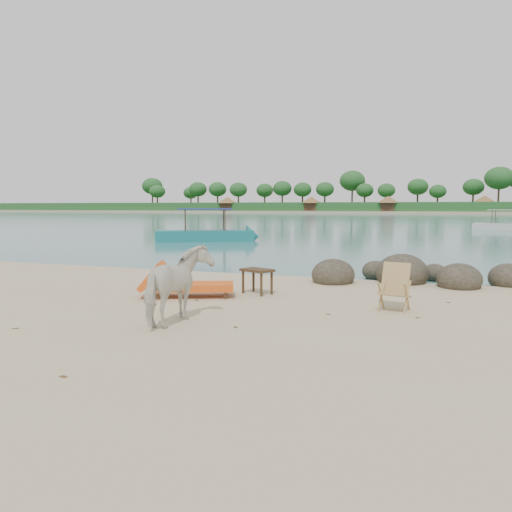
% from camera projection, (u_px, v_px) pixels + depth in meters
% --- Properties ---
extents(water, '(400.00, 400.00, 0.00)m').
position_uv_depth(water, '(422.00, 217.00, 92.47)').
color(water, '#386C70').
rests_on(water, ground).
extents(far_shore, '(420.00, 90.00, 1.40)m').
position_uv_depth(far_shore, '(430.00, 212.00, 167.14)').
color(far_shore, tan).
rests_on(far_shore, ground).
extents(far_scenery, '(420.00, 18.00, 9.50)m').
position_uv_depth(far_scenery, '(429.00, 202.00, 135.73)').
color(far_scenery, '#1E4C1E').
rests_on(far_scenery, ground).
extents(boulders, '(6.32, 2.91, 1.02)m').
position_uv_depth(boulders, '(419.00, 277.00, 13.03)').
color(boulders, '#322C21').
rests_on(boulders, ground).
extents(cow, '(0.75, 1.58, 1.33)m').
position_uv_depth(cow, '(178.00, 287.00, 8.49)').
color(cow, silver).
rests_on(cow, ground).
extents(side_table, '(0.83, 0.70, 0.57)m').
position_uv_depth(side_table, '(257.00, 283.00, 11.40)').
color(side_table, '#312313').
rests_on(side_table, ground).
extents(lounge_chair, '(2.37, 1.60, 0.67)m').
position_uv_depth(lounge_chair, '(193.00, 283.00, 11.04)').
color(lounge_chair, red).
rests_on(lounge_chair, ground).
extents(deck_chair, '(0.69, 0.74, 0.91)m').
position_uv_depth(deck_chair, '(394.00, 289.00, 9.54)').
color(deck_chair, tan).
rests_on(deck_chair, ground).
extents(boat_near, '(6.41, 4.30, 3.15)m').
position_uv_depth(boat_near, '(205.00, 214.00, 29.62)').
color(boat_near, '#176C6F').
rests_on(boat_near, water).
extents(boat_mid, '(6.07, 3.17, 2.90)m').
position_uv_depth(boat_mid, '(507.00, 213.00, 42.63)').
color(boat_mid, beige).
rests_on(boat_mid, water).
extents(dead_leaves, '(6.84, 6.55, 0.00)m').
position_uv_depth(dead_leaves, '(221.00, 315.00, 9.35)').
color(dead_leaves, brown).
rests_on(dead_leaves, ground).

